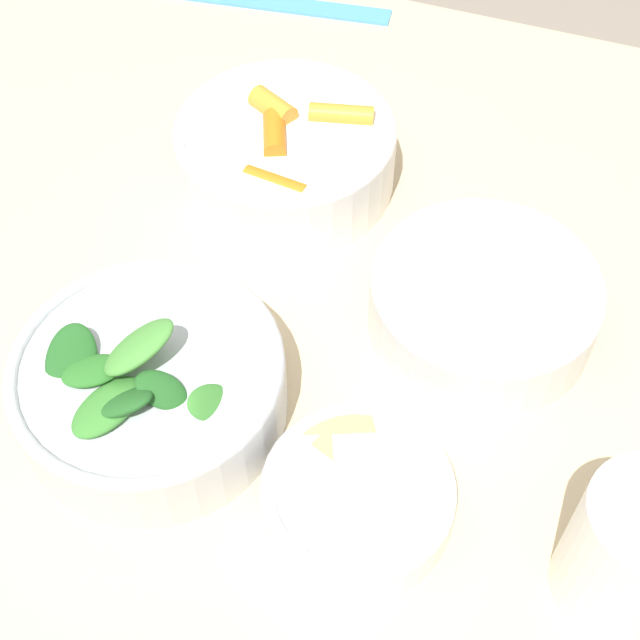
# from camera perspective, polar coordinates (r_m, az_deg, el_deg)

# --- Properties ---
(dining_table) EXTENTS (1.12, 1.03, 0.75)m
(dining_table) POSITION_cam_1_polar(r_m,az_deg,el_deg) (0.81, -8.30, -5.47)
(dining_table) COLOR beige
(dining_table) RESTS_ON ground_plane
(bowl_carrots) EXTENTS (0.20, 0.20, 0.08)m
(bowl_carrots) POSITION_cam_1_polar(r_m,az_deg,el_deg) (0.81, -2.17, 10.73)
(bowl_carrots) COLOR white
(bowl_carrots) RESTS_ON dining_table
(bowl_greens) EXTENTS (0.20, 0.20, 0.10)m
(bowl_greens) POSITION_cam_1_polar(r_m,az_deg,el_deg) (0.66, -10.89, -4.02)
(bowl_greens) COLOR silver
(bowl_greens) RESTS_ON dining_table
(bowl_beans_hotdog) EXTENTS (0.18, 0.18, 0.06)m
(bowl_beans_hotdog) POSITION_cam_1_polar(r_m,az_deg,el_deg) (0.71, 10.39, 1.07)
(bowl_beans_hotdog) COLOR silver
(bowl_beans_hotdog) RESTS_ON dining_table
(bowl_cookies) EXTENTS (0.13, 0.13, 0.04)m
(bowl_cookies) POSITION_cam_1_polar(r_m,az_deg,el_deg) (0.61, 2.40, -11.16)
(bowl_cookies) COLOR white
(bowl_cookies) RESTS_ON dining_table
(ruler) EXTENTS (0.33, 0.07, 0.00)m
(ruler) POSITION_cam_1_polar(r_m,az_deg,el_deg) (1.06, -4.72, 19.74)
(ruler) COLOR #4C99E0
(ruler) RESTS_ON dining_table
(cup) EXTENTS (0.08, 0.08, 0.11)m
(cup) POSITION_cam_1_polar(r_m,az_deg,el_deg) (0.59, 19.32, -13.80)
(cup) COLOR silver
(cup) RESTS_ON dining_table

